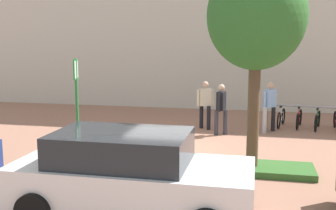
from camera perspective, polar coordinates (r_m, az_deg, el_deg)
name	(u,v)px	position (r m, az deg, el deg)	size (l,w,h in m)	color
ground_plane	(175,150)	(12.09, 1.01, -6.19)	(60.00, 60.00, 0.00)	#936651
building_facade	(209,0)	(19.60, 5.70, 14.30)	(28.00, 1.20, 10.00)	beige
planter_strip	(170,163)	(10.54, 0.32, -8.03)	(7.00, 1.10, 0.16)	#336028
tree_sidewalk	(256,17)	(9.85, 12.16, 11.82)	(2.28, 2.28, 4.98)	brown
parking_sign_post	(77,95)	(10.96, -12.54, 1.35)	(0.09, 0.36, 2.70)	#2D7238
bike_at_sign	(80,146)	(11.39, -12.14, -5.53)	(1.66, 0.45, 0.86)	black
bike_rack_cluster	(317,119)	(15.74, 19.98, -1.89)	(3.19, 1.82, 0.83)	#99999E
bollard_steel	(265,120)	(14.44, 13.24, -2.10)	(0.16, 0.16, 0.90)	#ADADB2
person_suited_navy	(221,106)	(13.85, 7.37, -0.16)	(0.43, 0.60, 1.72)	#2D2D38
person_shirt_blue	(205,102)	(14.74, 5.17, 0.43)	(0.57, 0.38, 1.72)	black
person_shirt_white	(270,103)	(14.80, 13.93, 0.24)	(0.45, 0.47, 1.72)	black
car_white_hatch	(130,175)	(7.56, -5.29, -9.61)	(4.30, 2.03, 1.54)	silver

